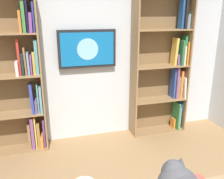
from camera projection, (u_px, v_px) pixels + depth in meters
The scene contains 4 objects.
wall_back at pixel (86, 50), 3.47m from camera, with size 4.52×0.06×2.70m, color silver.
bookshelf_left at pixel (166, 67), 3.72m from camera, with size 0.88×0.28×2.17m.
bookshelf_right at pixel (14, 77), 3.14m from camera, with size 0.93×0.28×2.15m.
wall_mounted_tv at pixel (87, 49), 3.38m from camera, with size 0.82×0.07×0.53m.
Camera 1 is at (0.61, 1.22, 1.84)m, focal length 38.74 mm.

